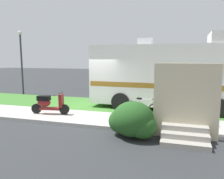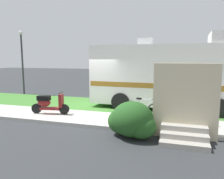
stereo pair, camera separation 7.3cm
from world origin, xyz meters
TOP-DOWN VIEW (x-y plane):
  - ground_plane at (0.00, 0.00)m, footprint 80.00×80.00m
  - sidewalk at (0.00, -1.20)m, footprint 24.00×2.00m
  - grass_strip at (0.00, 1.50)m, footprint 24.00×3.40m
  - motorhome_rv at (3.63, 1.79)m, footprint 7.43×2.92m
  - scooter at (-1.33, -1.19)m, footprint 1.70×0.58m
  - bicycle at (2.80, -0.93)m, footprint 1.72×0.58m
  - porch_steps at (4.32, -2.29)m, footprint 2.00×1.26m
  - bush_by_porch at (2.70, -2.69)m, footprint 1.63×1.22m
  - bottle_green at (5.45, -1.05)m, footprint 0.06×0.06m
  - street_lamp_post at (-6.46, 3.60)m, footprint 0.28×0.28m

SIDE VIEW (x-z plane):
  - ground_plane at x=0.00m, z-range 0.00..0.00m
  - grass_strip at x=0.00m, z-range 0.00..0.08m
  - sidewalk at x=0.00m, z-range 0.00..0.12m
  - bottle_green at x=5.45m, z-range 0.10..0.40m
  - bicycle at x=2.80m, z-range 0.06..0.97m
  - bush_by_porch at x=2.70m, z-range -0.03..1.12m
  - scooter at x=-1.33m, z-range 0.09..1.06m
  - porch_steps at x=4.32m, z-range -0.23..2.17m
  - motorhome_rv at x=3.63m, z-range -0.09..3.60m
  - street_lamp_post at x=-6.46m, z-range 0.46..4.89m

